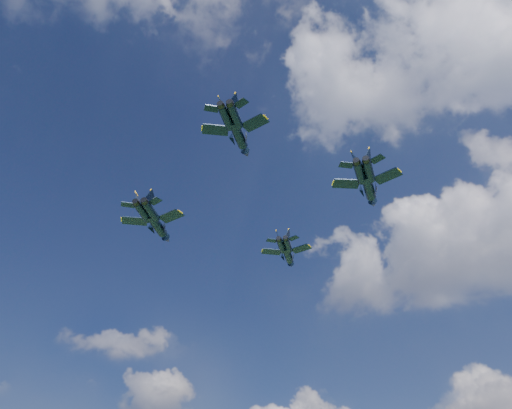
% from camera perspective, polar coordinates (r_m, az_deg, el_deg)
% --- Properties ---
extents(jet_lead, '(10.46, 14.48, 3.44)m').
position_cam_1_polar(jet_lead, '(127.22, 3.22, -5.06)').
color(jet_lead, black).
extents(jet_left, '(12.16, 16.87, 3.99)m').
position_cam_1_polar(jet_left, '(115.11, -9.82, -2.06)').
color(jet_left, black).
extents(jet_right, '(12.29, 16.65, 3.92)m').
position_cam_1_polar(jet_right, '(106.74, 11.22, 1.66)').
color(jet_right, black).
extents(jet_slot, '(10.70, 14.75, 3.49)m').
position_cam_1_polar(jet_slot, '(94.34, -1.73, 6.93)').
color(jet_slot, black).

